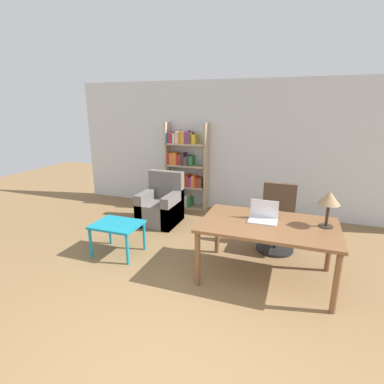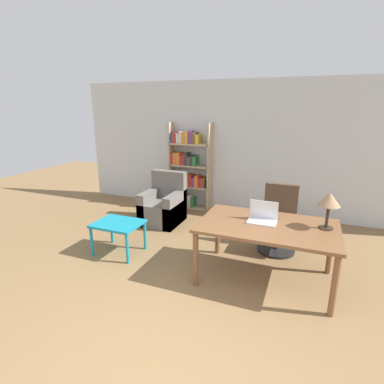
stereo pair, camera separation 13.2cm
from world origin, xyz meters
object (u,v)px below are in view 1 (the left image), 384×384
at_px(office_chair, 277,222).
at_px(side_table_blue, 117,228).
at_px(table_lamp, 329,200).
at_px(bookshelf, 184,170).
at_px(desk, 268,230).
at_px(armchair, 161,207).
at_px(laptop, 263,216).

height_order(office_chair, side_table_blue, office_chair).
height_order(table_lamp, side_table_blue, table_lamp).
bearing_deg(office_chair, bookshelf, 146.71).
xyz_separation_m(table_lamp, side_table_blue, (-2.87, -0.21, -0.69)).
height_order(desk, table_lamp, table_lamp).
distance_m(armchair, bookshelf, 1.15).
height_order(side_table_blue, bookshelf, bookshelf).
bearing_deg(armchair, table_lamp, -22.76).
xyz_separation_m(desk, table_lamp, (0.67, 0.13, 0.43)).
bearing_deg(laptop, desk, -45.10).
relative_size(side_table_blue, armchair, 0.72).
bearing_deg(table_lamp, laptop, -175.86).
distance_m(desk, office_chair, 0.98).
relative_size(laptop, table_lamp, 0.80).
relative_size(desk, office_chair, 1.64).
bearing_deg(table_lamp, side_table_blue, -175.77).
xyz_separation_m(side_table_blue, bookshelf, (0.14, 2.40, 0.43)).
relative_size(desk, bookshelf, 0.91).
distance_m(laptop, armchair, 2.45).
bearing_deg(desk, table_lamp, 11.22).
distance_m(office_chair, bookshelf, 2.55).
height_order(table_lamp, office_chair, table_lamp).
bearing_deg(armchair, office_chair, -9.48).
relative_size(laptop, armchair, 0.37).
xyz_separation_m(laptop, table_lamp, (0.75, 0.05, 0.29)).
bearing_deg(side_table_blue, desk, 2.06).
height_order(laptop, armchair, laptop).
bearing_deg(table_lamp, armchair, 157.24).
bearing_deg(bookshelf, armchair, -94.91).
xyz_separation_m(desk, side_table_blue, (-2.20, -0.08, -0.26)).
relative_size(table_lamp, bookshelf, 0.24).
xyz_separation_m(laptop, office_chair, (0.13, 0.87, -0.38)).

